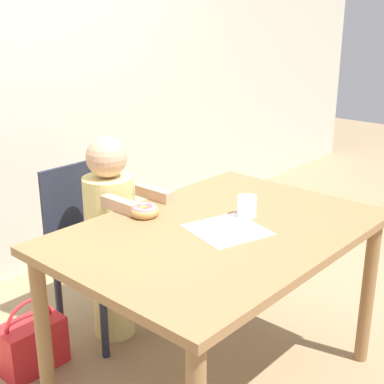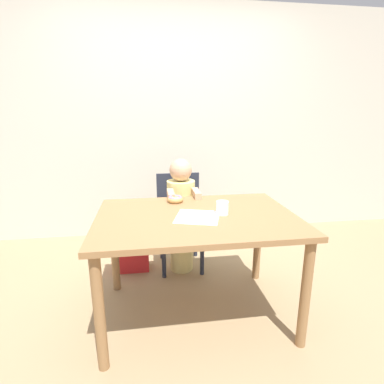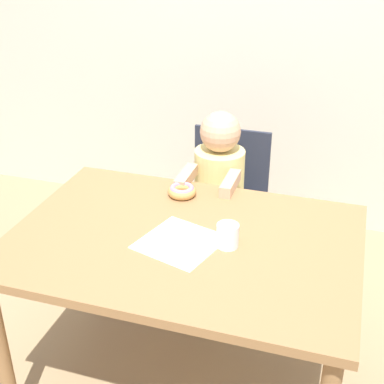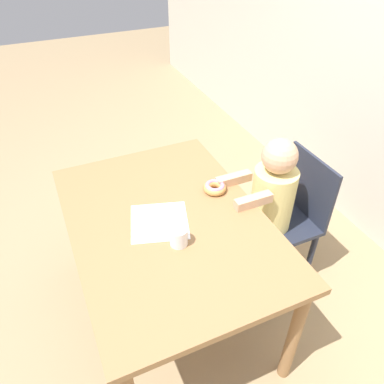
{
  "view_description": "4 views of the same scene",
  "coord_description": "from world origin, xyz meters",
  "px_view_note": "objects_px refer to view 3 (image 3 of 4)",
  "views": [
    {
      "loc": [
        -1.53,
        -1.22,
        1.55
      ],
      "look_at": [
        -0.01,
        0.14,
        0.86
      ],
      "focal_mm": 50.0,
      "sensor_mm": 36.0,
      "label": 1
    },
    {
      "loc": [
        -0.3,
        -1.82,
        1.39
      ],
      "look_at": [
        -0.01,
        0.14,
        0.86
      ],
      "focal_mm": 28.0,
      "sensor_mm": 36.0,
      "label": 2
    },
    {
      "loc": [
        0.54,
        -1.59,
        1.8
      ],
      "look_at": [
        -0.01,
        0.14,
        0.86
      ],
      "focal_mm": 50.0,
      "sensor_mm": 36.0,
      "label": 3
    },
    {
      "loc": [
        1.27,
        -0.43,
        1.95
      ],
      "look_at": [
        -0.01,
        0.14,
        0.86
      ],
      "focal_mm": 35.0,
      "sensor_mm": 36.0,
      "label": 4
    }
  ],
  "objects_px": {
    "chair": "(224,210)",
    "cup": "(228,235)",
    "donut": "(182,191)",
    "handbag": "(143,253)",
    "child_figure": "(218,208)"
  },
  "relations": [
    {
      "from": "chair",
      "to": "cup",
      "type": "height_order",
      "value": "chair"
    },
    {
      "from": "donut",
      "to": "cup",
      "type": "bearing_deg",
      "value": -48.88
    },
    {
      "from": "handbag",
      "to": "cup",
      "type": "height_order",
      "value": "cup"
    },
    {
      "from": "donut",
      "to": "cup",
      "type": "xyz_separation_m",
      "value": [
        0.28,
        -0.32,
        0.02
      ]
    },
    {
      "from": "child_figure",
      "to": "cup",
      "type": "distance_m",
      "value": 0.72
    },
    {
      "from": "chair",
      "to": "donut",
      "type": "height_order",
      "value": "chair"
    },
    {
      "from": "handbag",
      "to": "child_figure",
      "type": "bearing_deg",
      "value": -7.92
    },
    {
      "from": "child_figure",
      "to": "handbag",
      "type": "xyz_separation_m",
      "value": [
        -0.44,
        0.06,
        -0.39
      ]
    },
    {
      "from": "handbag",
      "to": "donut",
      "type": "bearing_deg",
      "value": -46.77
    },
    {
      "from": "cup",
      "to": "child_figure",
      "type": "bearing_deg",
      "value": 107.37
    },
    {
      "from": "donut",
      "to": "handbag",
      "type": "distance_m",
      "value": 0.83
    },
    {
      "from": "chair",
      "to": "cup",
      "type": "xyz_separation_m",
      "value": [
        0.2,
        -0.76,
        0.34
      ]
    },
    {
      "from": "handbag",
      "to": "cup",
      "type": "distance_m",
      "value": 1.16
    },
    {
      "from": "child_figure",
      "to": "cup",
      "type": "height_order",
      "value": "child_figure"
    },
    {
      "from": "donut",
      "to": "cup",
      "type": "relative_size",
      "value": 1.37
    }
  ]
}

